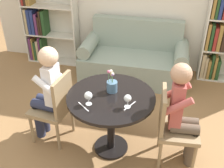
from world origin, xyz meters
TOP-DOWN VIEW (x-y plane):
  - ground_plane at (0.00, 0.00)m, footprint 16.00×16.00m
  - round_table at (0.00, 0.00)m, footprint 0.95×0.95m
  - couch at (0.00, 1.72)m, footprint 1.71×0.80m
  - bookshelf_left at (-1.65, 1.99)m, footprint 0.94×0.28m
  - chair_left at (-0.67, 0.03)m, footprint 0.48×0.48m
  - chair_right at (0.67, -0.01)m, footprint 0.45×0.45m
  - person_left at (-0.75, 0.05)m, footprint 0.45×0.38m
  - person_right at (0.76, -0.00)m, footprint 0.43×0.36m
  - wine_glass_left at (-0.19, -0.19)m, footprint 0.08×0.08m
  - wine_glass_right at (0.20, -0.15)m, footprint 0.07×0.07m
  - flower_vase at (-0.01, 0.09)m, footprint 0.12×0.12m
  - knife_left_setting at (-0.23, -0.24)m, footprint 0.15×0.13m
  - fork_left_setting at (0.22, -0.13)m, footprint 0.10×0.17m

SIDE VIEW (x-z plane):
  - ground_plane at x=0.00m, z-range 0.00..0.00m
  - couch at x=0.00m, z-range -0.15..0.77m
  - chair_left at x=-0.67m, z-range 0.04..0.94m
  - chair_right at x=0.67m, z-range 0.04..0.94m
  - round_table at x=0.00m, z-range 0.23..0.98m
  - person_right at x=0.76m, z-range 0.05..1.27m
  - person_left at x=-0.75m, z-range 0.05..1.28m
  - bookshelf_left at x=-1.65m, z-range -0.05..1.50m
  - knife_left_setting at x=-0.23m, z-range 0.75..0.76m
  - fork_left_setting at x=0.22m, z-range 0.75..0.76m
  - flower_vase at x=-0.01m, z-range 0.70..0.97m
  - wine_glass_left at x=-0.19m, z-range 0.78..0.92m
  - wine_glass_right at x=0.20m, z-range 0.78..0.93m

